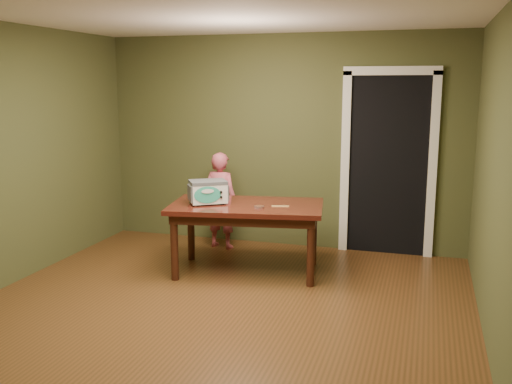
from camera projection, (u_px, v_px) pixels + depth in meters
floor at (208, 320)px, 4.92m from camera, size 5.00×5.00×0.00m
room_shell at (205, 121)px, 4.60m from camera, size 4.52×5.02×2.61m
doorway at (390, 163)px, 6.96m from camera, size 1.10×0.66×2.25m
dining_table at (247, 213)px, 6.05m from camera, size 1.72×1.14×0.75m
toy_oven at (208, 191)px, 6.04m from camera, size 0.47×0.43×0.25m
baking_pan at (259, 207)px, 5.85m from camera, size 0.10×0.10×0.02m
spatula at (280, 206)px, 5.92m from camera, size 0.18×0.07×0.01m
child at (221, 200)px, 6.99m from camera, size 0.48×0.36×1.19m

